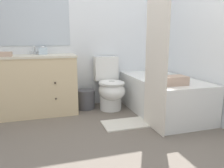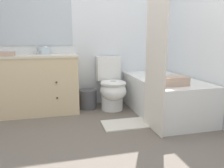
{
  "view_description": "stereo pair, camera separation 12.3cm",
  "coord_description": "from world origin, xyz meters",
  "px_view_note": "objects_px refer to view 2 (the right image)",
  "views": [
    {
      "loc": [
        -0.64,
        -1.81,
        1.04
      ],
      "look_at": [
        0.13,
        0.72,
        0.5
      ],
      "focal_mm": 35.0,
      "sensor_mm": 36.0,
      "label": 1
    },
    {
      "loc": [
        -0.52,
        -1.85,
        1.04
      ],
      "look_at": [
        0.13,
        0.72,
        0.5
      ],
      "focal_mm": 35.0,
      "sensor_mm": 36.0,
      "label": 2
    }
  ],
  "objects_px": {
    "vanity_cabinet": "(39,84)",
    "tissue_box": "(46,51)",
    "wastebasket": "(88,99)",
    "toilet": "(112,87)",
    "hand_towel_folded": "(4,54)",
    "bathtub": "(164,96)",
    "sink_faucet": "(38,52)",
    "bath_mat": "(127,124)",
    "bath_towel_folded": "(173,81)"
  },
  "relations": [
    {
      "from": "vanity_cabinet",
      "to": "bath_towel_folded",
      "type": "distance_m",
      "value": 1.83
    },
    {
      "from": "tissue_box",
      "to": "sink_faucet",
      "type": "bearing_deg",
      "value": 162.53
    },
    {
      "from": "wastebasket",
      "to": "bath_towel_folded",
      "type": "height_order",
      "value": "bath_towel_folded"
    },
    {
      "from": "vanity_cabinet",
      "to": "bath_mat",
      "type": "bearing_deg",
      "value": -35.32
    },
    {
      "from": "sink_faucet",
      "to": "tissue_box",
      "type": "height_order",
      "value": "sink_faucet"
    },
    {
      "from": "bathtub",
      "to": "bath_towel_folded",
      "type": "xyz_separation_m",
      "value": [
        -0.14,
        -0.46,
        0.3
      ]
    },
    {
      "from": "vanity_cabinet",
      "to": "tissue_box",
      "type": "bearing_deg",
      "value": 52.09
    },
    {
      "from": "sink_faucet",
      "to": "wastebasket",
      "type": "height_order",
      "value": "sink_faucet"
    },
    {
      "from": "toilet",
      "to": "bath_towel_folded",
      "type": "distance_m",
      "value": 1.02
    },
    {
      "from": "sink_faucet",
      "to": "hand_towel_folded",
      "type": "xyz_separation_m",
      "value": [
        -0.39,
        -0.32,
        -0.01
      ]
    },
    {
      "from": "toilet",
      "to": "hand_towel_folded",
      "type": "distance_m",
      "value": 1.52
    },
    {
      "from": "bath_towel_folded",
      "to": "bath_mat",
      "type": "relative_size",
      "value": 0.55
    },
    {
      "from": "vanity_cabinet",
      "to": "hand_towel_folded",
      "type": "relative_size",
      "value": 4.5
    },
    {
      "from": "sink_faucet",
      "to": "bath_towel_folded",
      "type": "relative_size",
      "value": 0.43
    },
    {
      "from": "hand_towel_folded",
      "to": "bath_towel_folded",
      "type": "relative_size",
      "value": 0.74
    },
    {
      "from": "bathtub",
      "to": "wastebasket",
      "type": "xyz_separation_m",
      "value": [
        -1.02,
        0.5,
        -0.11
      ]
    },
    {
      "from": "sink_faucet",
      "to": "wastebasket",
      "type": "relative_size",
      "value": 0.49
    },
    {
      "from": "vanity_cabinet",
      "to": "bath_towel_folded",
      "type": "height_order",
      "value": "vanity_cabinet"
    },
    {
      "from": "bathtub",
      "to": "bath_towel_folded",
      "type": "distance_m",
      "value": 0.57
    },
    {
      "from": "bath_mat",
      "to": "vanity_cabinet",
      "type": "bearing_deg",
      "value": 144.68
    },
    {
      "from": "vanity_cabinet",
      "to": "bath_towel_folded",
      "type": "xyz_separation_m",
      "value": [
        1.57,
        -0.94,
        0.14
      ]
    },
    {
      "from": "wastebasket",
      "to": "bathtub",
      "type": "bearing_deg",
      "value": -26.0
    },
    {
      "from": "bathtub",
      "to": "bath_towel_folded",
      "type": "bearing_deg",
      "value": -106.69
    },
    {
      "from": "bathtub",
      "to": "bath_mat",
      "type": "relative_size",
      "value": 2.41
    },
    {
      "from": "vanity_cabinet",
      "to": "wastebasket",
      "type": "distance_m",
      "value": 0.75
    },
    {
      "from": "tissue_box",
      "to": "hand_towel_folded",
      "type": "relative_size",
      "value": 0.49
    },
    {
      "from": "vanity_cabinet",
      "to": "sink_faucet",
      "type": "bearing_deg",
      "value": 90.0
    },
    {
      "from": "toilet",
      "to": "wastebasket",
      "type": "relative_size",
      "value": 2.69
    },
    {
      "from": "toilet",
      "to": "bath_towel_folded",
      "type": "xyz_separation_m",
      "value": [
        0.53,
        -0.84,
        0.23
      ]
    },
    {
      "from": "wastebasket",
      "to": "tissue_box",
      "type": "height_order",
      "value": "tissue_box"
    },
    {
      "from": "toilet",
      "to": "bath_mat",
      "type": "height_order",
      "value": "toilet"
    },
    {
      "from": "tissue_box",
      "to": "bath_mat",
      "type": "relative_size",
      "value": 0.2
    },
    {
      "from": "sink_faucet",
      "to": "bath_towel_folded",
      "type": "bearing_deg",
      "value": -35.36
    },
    {
      "from": "bathtub",
      "to": "bath_towel_folded",
      "type": "relative_size",
      "value": 4.39
    },
    {
      "from": "wastebasket",
      "to": "bath_mat",
      "type": "xyz_separation_m",
      "value": [
        0.37,
        -0.78,
        -0.14
      ]
    },
    {
      "from": "bath_towel_folded",
      "to": "bathtub",
      "type": "bearing_deg",
      "value": 73.31
    },
    {
      "from": "toilet",
      "to": "bathtub",
      "type": "relative_size",
      "value": 0.54
    },
    {
      "from": "hand_towel_folded",
      "to": "bath_mat",
      "type": "height_order",
      "value": "hand_towel_folded"
    },
    {
      "from": "sink_faucet",
      "to": "bathtub",
      "type": "relative_size",
      "value": 0.1
    },
    {
      "from": "toilet",
      "to": "tissue_box",
      "type": "bearing_deg",
      "value": 165.45
    },
    {
      "from": "toilet",
      "to": "wastebasket",
      "type": "height_order",
      "value": "toilet"
    },
    {
      "from": "toilet",
      "to": "wastebasket",
      "type": "xyz_separation_m",
      "value": [
        -0.35,
        0.12,
        -0.19
      ]
    },
    {
      "from": "vanity_cabinet",
      "to": "sink_faucet",
      "type": "relative_size",
      "value": 7.72
    },
    {
      "from": "bathtub",
      "to": "sink_faucet",
      "type": "bearing_deg",
      "value": 159.17
    },
    {
      "from": "bath_towel_folded",
      "to": "sink_faucet",
      "type": "bearing_deg",
      "value": 144.64
    },
    {
      "from": "tissue_box",
      "to": "bath_mat",
      "type": "xyz_separation_m",
      "value": [
        0.96,
        -0.9,
        -0.87
      ]
    },
    {
      "from": "hand_towel_folded",
      "to": "tissue_box",
      "type": "bearing_deg",
      "value": 29.59
    },
    {
      "from": "sink_faucet",
      "to": "wastebasket",
      "type": "xyz_separation_m",
      "value": [
        0.69,
        -0.16,
        -0.72
      ]
    },
    {
      "from": "toilet",
      "to": "bath_towel_folded",
      "type": "bearing_deg",
      "value": -57.74
    },
    {
      "from": "vanity_cabinet",
      "to": "bathtub",
      "type": "relative_size",
      "value": 0.76
    }
  ]
}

